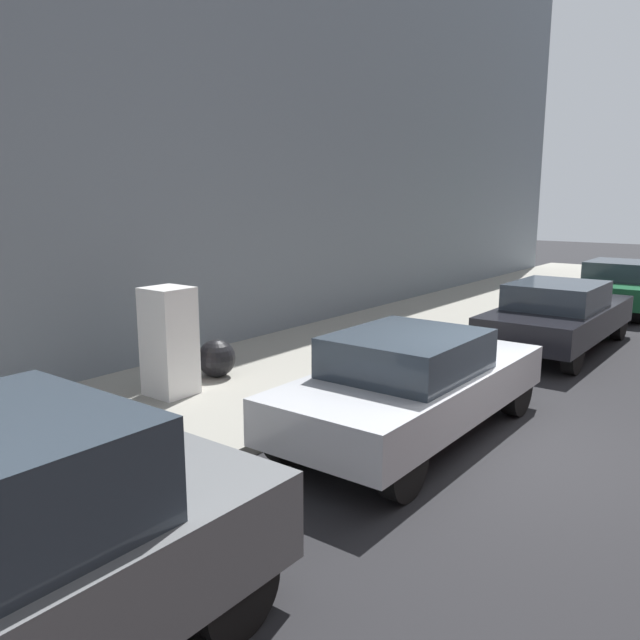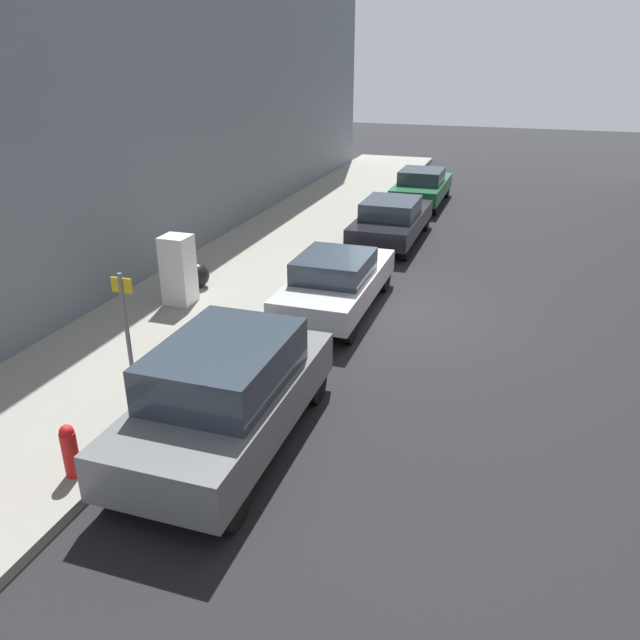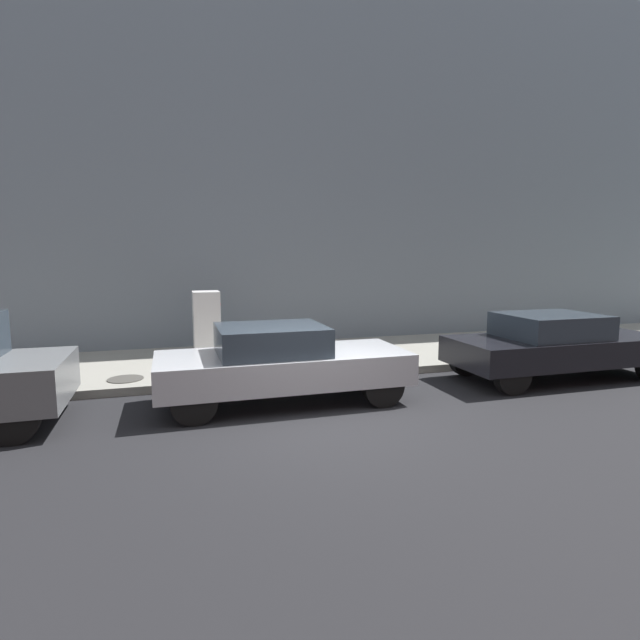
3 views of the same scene
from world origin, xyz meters
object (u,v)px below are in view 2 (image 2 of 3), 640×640
parked_sedan_silver (336,281)px  parked_sedan_green (422,186)px  street_sign_post (128,336)px  parked_suv_gray (227,393)px  parked_sedan_dark (392,219)px  fire_hydrant (70,450)px  trash_bag (197,275)px  discarded_refrigerator (178,270)px

parked_sedan_silver → parked_sedan_green: size_ratio=1.02×
street_sign_post → parked_sedan_silver: bearing=72.1°
parked_suv_gray → parked_sedan_dark: (-0.00, 11.77, -0.17)m
fire_hydrant → parked_sedan_dark: (1.64, 13.38, 0.16)m
fire_hydrant → parked_suv_gray: (1.64, 1.61, 0.32)m
parked_sedan_silver → trash_bag: bearing=179.7°
parked_suv_gray → parked_sedan_green: parked_suv_gray is taller
discarded_refrigerator → parked_sedan_dark: discarded_refrigerator is taller
trash_bag → parked_sedan_green: bearing=72.5°
parked_suv_gray → parked_sedan_silver: bearing=90.0°
trash_bag → parked_sedan_green: parked_sedan_green is taller
street_sign_post → parked_sedan_green: street_sign_post is taller
parked_sedan_silver → parked_sedan_green: parked_sedan_silver is taller
discarded_refrigerator → parked_sedan_dark: size_ratio=0.34×
fire_hydrant → parked_sedan_green: size_ratio=0.19×
discarded_refrigerator → trash_bag: bearing=97.3°
trash_bag → fire_hydrant: bearing=-74.6°
fire_hydrant → street_sign_post: bearing=94.7°
trash_bag → parked_sedan_dark: parked_sedan_dark is taller
parked_sedan_silver → parked_sedan_green: (0.00, 11.64, -0.01)m
parked_sedan_silver → parked_sedan_green: bearing=90.0°
discarded_refrigerator → parked_sedan_green: discarded_refrigerator is taller
trash_bag → parked_sedan_silver: 3.68m
discarded_refrigerator → fire_hydrant: discarded_refrigerator is taller
street_sign_post → trash_bag: 5.95m
trash_bag → parked_sedan_silver: parked_sedan_silver is taller
fire_hydrant → parked_sedan_dark: bearing=83.0°
fire_hydrant → trash_bag: (-2.03, 7.35, -0.11)m
parked_sedan_dark → parked_sedan_green: (0.00, 5.60, -0.01)m
street_sign_post → parked_suv_gray: bearing=-6.1°
street_sign_post → parked_sedan_dark: 11.74m
trash_bag → parked_sedan_silver: size_ratio=0.14×
trash_bag → parked_suv_gray: 6.82m
trash_bag → street_sign_post: bearing=-71.3°
parked_suv_gray → parked_sedan_silver: size_ratio=1.01×
parked_sedan_green → parked_sedan_dark: bearing=-90.0°
parked_sedan_silver → discarded_refrigerator: bearing=-163.5°
discarded_refrigerator → parked_sedan_silver: size_ratio=0.36×
parked_sedan_green → parked_sedan_silver: bearing=-90.0°
street_sign_post → fire_hydrant: size_ratio=2.94×
parked_sedan_dark → parked_suv_gray: bearing=-90.0°
discarded_refrigerator → street_sign_post: size_ratio=0.68×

